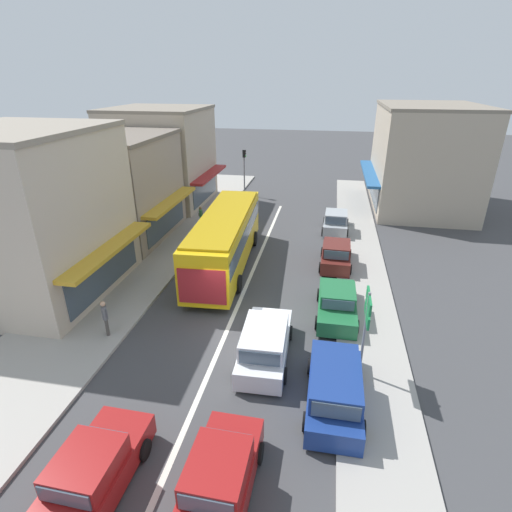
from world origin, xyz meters
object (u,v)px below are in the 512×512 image
object	(u,v)px
parked_sedan_kerb_second	(337,303)
traffic_light_downstreet	(244,165)
parked_wagon_kerb_front	(335,388)
parked_hatchback_kerb_rear	(336,222)
pedestrian_with_handbag_near	(201,216)
city_bus	(225,237)
wagon_queue_gap_filler	(265,343)
directional_road_sign	(367,315)
hatchback_adjacent_lane_lead	(221,476)
parked_hatchback_kerb_third	(336,255)
pedestrian_browsing_midblock	(105,316)
sedan_behind_bus_near	(91,475)

from	to	relation	value
parked_sedan_kerb_second	traffic_light_downstreet	size ratio (longest dim) A/B	1.00
parked_wagon_kerb_front	parked_hatchback_kerb_rear	bearing A→B (deg)	90.11
parked_sedan_kerb_second	pedestrian_with_handbag_near	xyz separation A→B (m)	(-9.75, 9.84, 0.40)
parked_hatchback_kerb_rear	traffic_light_downstreet	size ratio (longest dim) A/B	0.89
city_bus	parked_sedan_kerb_second	size ratio (longest dim) A/B	2.61
wagon_queue_gap_filler	parked_hatchback_kerb_rear	size ratio (longest dim) A/B	1.22
wagon_queue_gap_filler	directional_road_sign	world-z (taller)	directional_road_sign
directional_road_sign	parked_sedan_kerb_second	bearing A→B (deg)	102.09
parked_wagon_kerb_front	traffic_light_downstreet	bearing A→B (deg)	108.64
traffic_light_downstreet	parked_wagon_kerb_front	bearing A→B (deg)	-71.36
hatchback_adjacent_lane_lead	parked_wagon_kerb_front	bearing A→B (deg)	52.40
parked_hatchback_kerb_third	pedestrian_browsing_midblock	world-z (taller)	pedestrian_browsing_midblock
traffic_light_downstreet	pedestrian_with_handbag_near	size ratio (longest dim) A/B	2.58
hatchback_adjacent_lane_lead	parked_hatchback_kerb_third	size ratio (longest dim) A/B	1.00
wagon_queue_gap_filler	parked_wagon_kerb_front	world-z (taller)	same
hatchback_adjacent_lane_lead	parked_wagon_kerb_front	world-z (taller)	parked_wagon_kerb_front
traffic_light_downstreet	parked_hatchback_kerb_rear	bearing A→B (deg)	-44.24
city_bus	parked_hatchback_kerb_rear	distance (m)	9.53
pedestrian_with_handbag_near	hatchback_adjacent_lane_lead	bearing A→B (deg)	-70.88
parked_hatchback_kerb_third	pedestrian_browsing_midblock	xyz separation A→B (m)	(-9.65, -8.97, 0.36)
pedestrian_browsing_midblock	hatchback_adjacent_lane_lead	bearing A→B (deg)	-41.97
hatchback_adjacent_lane_lead	wagon_queue_gap_filler	xyz separation A→B (m)	(0.24, 5.82, 0.04)
hatchback_adjacent_lane_lead	directional_road_sign	size ratio (longest dim) A/B	1.03
parked_hatchback_kerb_rear	pedestrian_browsing_midblock	xyz separation A→B (m)	(-9.61, -14.78, 0.36)
wagon_queue_gap_filler	sedan_behind_bus_near	distance (m)	7.37
parked_hatchback_kerb_rear	pedestrian_browsing_midblock	bearing A→B (deg)	-123.03
pedestrian_with_handbag_near	pedestrian_browsing_midblock	bearing A→B (deg)	-89.87
sedan_behind_bus_near	pedestrian_browsing_midblock	bearing A→B (deg)	116.38
parked_hatchback_kerb_rear	traffic_light_downstreet	xyz separation A→B (m)	(-8.47, 8.24, 2.15)
wagon_queue_gap_filler	traffic_light_downstreet	size ratio (longest dim) A/B	1.08
hatchback_adjacent_lane_lead	pedestrian_browsing_midblock	xyz separation A→B (m)	(-6.69, 6.01, 0.36)
city_bus	hatchback_adjacent_lane_lead	world-z (taller)	city_bus
city_bus	parked_hatchback_kerb_third	xyz separation A→B (m)	(6.37, 1.22, -1.17)
wagon_queue_gap_filler	parked_hatchback_kerb_rear	world-z (taller)	wagon_queue_gap_filler
sedan_behind_bus_near	traffic_light_downstreet	distance (m)	29.78
traffic_light_downstreet	pedestrian_browsing_midblock	size ratio (longest dim) A/B	2.58
sedan_behind_bus_near	parked_hatchback_kerb_third	distance (m)	16.83
pedestrian_browsing_midblock	parked_wagon_kerb_front	bearing A→B (deg)	-12.73
parked_sedan_kerb_second	pedestrian_browsing_midblock	xyz separation A→B (m)	(-9.72, -3.52, 0.40)
parked_wagon_kerb_front	parked_sedan_kerb_second	world-z (taller)	parked_wagon_kerb_front
hatchback_adjacent_lane_lead	traffic_light_downstreet	world-z (taller)	traffic_light_downstreet
city_bus	pedestrian_with_handbag_near	distance (m)	6.56
sedan_behind_bus_near	parked_hatchback_kerb_rear	size ratio (longest dim) A/B	1.13
city_bus	parked_hatchback_kerb_third	size ratio (longest dim) A/B	2.94
city_bus	sedan_behind_bus_near	size ratio (longest dim) A/B	2.59
wagon_queue_gap_filler	traffic_light_downstreet	world-z (taller)	traffic_light_downstreet
city_bus	pedestrian_browsing_midblock	world-z (taller)	city_bus
city_bus	sedan_behind_bus_near	xyz separation A→B (m)	(-0.00, -14.36, -1.22)
pedestrian_with_handbag_near	parked_sedan_kerb_second	bearing A→B (deg)	-45.26
traffic_light_downstreet	directional_road_sign	world-z (taller)	traffic_light_downstreet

